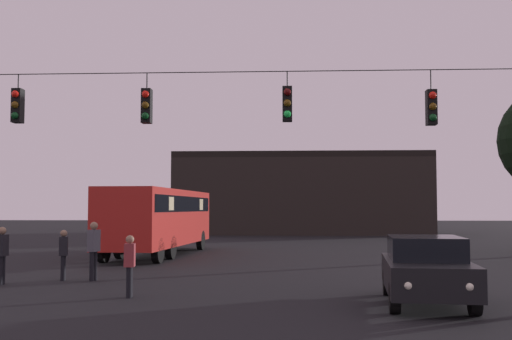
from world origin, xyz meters
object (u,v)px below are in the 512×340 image
Objects in this scene: pedestrian_crossing_right at (130,263)px; pedestrian_crossing_center at (63,252)px; city_bus at (159,215)px; pedestrian_near_bus at (94,247)px; car_near_right at (426,269)px; pedestrian_crossing_left at (2,252)px.

pedestrian_crossing_center is at bearing 129.98° from pedestrian_crossing_right.
city_bus is at bearing 98.71° from pedestrian_crossing_right.
pedestrian_near_bus reaches higher than pedestrian_crossing_right.
pedestrian_near_bus reaches higher than car_near_right.
city_bus is at bearing 122.30° from car_near_right.
pedestrian_crossing_left reaches higher than pedestrian_crossing_center.
pedestrian_crossing_left is at bearing 151.03° from pedestrian_crossing_right.
city_bus is at bearing 85.57° from pedestrian_crossing_center.
pedestrian_crossing_center is at bearing 37.48° from pedestrian_crossing_left.
pedestrian_crossing_center is 0.86× the size of pedestrian_near_bus.
pedestrian_crossing_left is 1.08× the size of pedestrian_crossing_right.
pedestrian_near_bus is (-1.98, 3.46, 0.16)m from pedestrian_crossing_right.
pedestrian_near_bus is at bearing 1.20° from pedestrian_crossing_center.
pedestrian_near_bus reaches higher than pedestrian_crossing_left.
pedestrian_crossing_center is at bearing 157.36° from car_near_right.
car_near_right is 7.01m from pedestrian_crossing_right.
pedestrian_crossing_center reaches higher than pedestrian_crossing_right.
pedestrian_crossing_left is 0.93× the size of pedestrian_near_bus.
pedestrian_crossing_left reaches higher than pedestrian_crossing_right.
pedestrian_crossing_right is (4.28, -2.37, -0.08)m from pedestrian_crossing_left.
city_bus is 2.49× the size of car_near_right.
pedestrian_crossing_left is 4.90m from pedestrian_crossing_right.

